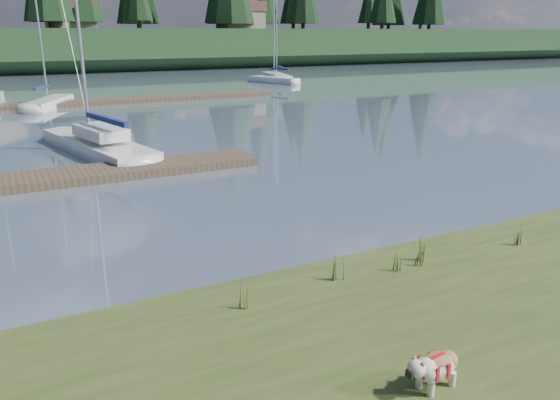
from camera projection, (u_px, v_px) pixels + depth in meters
ground at (70, 106)px, 37.64m from camera, size 200.00×200.00×0.00m
ridge at (25, 50)px, 73.34m from camera, size 200.00×20.00×5.00m
bulldog at (436, 365)px, 7.18m from camera, size 0.89×0.42×0.53m
sailboat_main at (91, 141)px, 23.31m from camera, size 3.76×9.32×13.13m
dock_near at (27, 181)px, 18.04m from camera, size 16.00×2.00×0.30m
dock_far at (99, 102)px, 38.48m from camera, size 26.00×2.20×0.30m
sailboat_bg_2 at (52, 101)px, 37.31m from camera, size 4.23×6.97×10.69m
sailboat_bg_4 at (270, 79)px, 54.46m from camera, size 3.45×6.53×9.74m
sailboat_bg_5 at (275, 76)px, 59.30m from camera, size 3.70×8.62×12.04m
weed_0 at (339, 268)px, 10.32m from camera, size 0.17×0.14×0.60m
weed_1 at (397, 262)px, 10.74m from camera, size 0.17×0.14×0.47m
weed_2 at (420, 249)px, 11.23m from camera, size 0.17×0.14×0.57m
weed_3 at (243, 296)px, 9.31m from camera, size 0.17×0.14×0.50m
weed_4 at (422, 255)px, 11.04m from camera, size 0.17×0.14×0.49m
weed_5 at (518, 237)px, 12.02m from camera, size 0.17×0.14×0.49m
mud_lip at (282, 285)px, 10.85m from camera, size 60.00×0.50×0.14m
house_1 at (70, 13)px, 72.88m from camera, size 6.30×5.30×4.65m
house_2 at (240, 15)px, 81.77m from camera, size 6.30×5.30×4.65m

